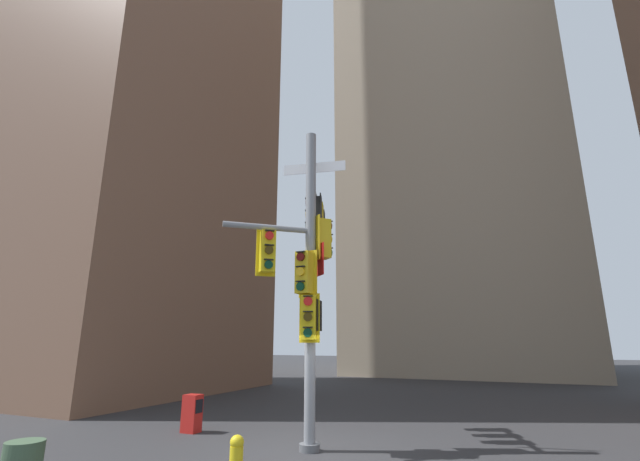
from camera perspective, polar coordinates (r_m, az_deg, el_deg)
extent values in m
plane|color=#2D2D30|center=(10.68, -1.42, -27.32)|extent=(120.00, 120.00, 0.00)
cube|color=tan|center=(43.48, 16.72, 16.50)|extent=(16.45, 16.45, 48.67)
cylinder|color=gray|center=(10.52, -1.29, -6.41)|extent=(0.26, 0.26, 7.70)
cylinder|color=#595B5E|center=(10.66, -1.42, -26.90)|extent=(0.46, 0.46, 0.16)
cylinder|color=gray|center=(12.45, -0.63, 4.17)|extent=(1.06, 2.67, 0.14)
cylinder|color=gray|center=(10.50, -6.92, 0.41)|extent=(1.71, 1.55, 0.14)
cube|color=black|center=(11.86, 0.11, 2.09)|extent=(0.19, 0.46, 1.14)
cube|color=black|center=(11.87, -0.80, 2.07)|extent=(0.43, 0.43, 1.00)
cylinder|color=#360605|center=(12.00, -1.75, 3.65)|extent=(0.12, 0.21, 0.20)
cube|color=black|center=(12.04, -1.77, 4.19)|extent=(0.14, 0.23, 0.02)
cylinder|color=yellow|center=(11.89, -1.76, 2.05)|extent=(0.12, 0.21, 0.20)
cube|color=black|center=(11.93, -1.79, 2.60)|extent=(0.14, 0.23, 0.02)
cylinder|color=#06311C|center=(11.80, -1.78, 0.42)|extent=(0.12, 0.21, 0.20)
cube|color=black|center=(11.83, -1.80, 0.98)|extent=(0.14, 0.23, 0.02)
cube|color=gold|center=(12.59, 0.35, 1.10)|extent=(0.19, 0.46, 1.14)
cube|color=gold|center=(12.61, -0.51, 1.08)|extent=(0.43, 0.43, 1.00)
cylinder|color=#360605|center=(12.72, -1.40, 2.58)|extent=(0.12, 0.21, 0.20)
cube|color=black|center=(12.76, -1.43, 3.10)|extent=(0.14, 0.23, 0.02)
cylinder|color=yellow|center=(12.62, -1.41, 1.06)|extent=(0.12, 0.21, 0.20)
cube|color=black|center=(12.66, -1.44, 1.59)|extent=(0.14, 0.23, 0.02)
cylinder|color=#06311C|center=(12.53, -1.42, -0.48)|extent=(0.12, 0.21, 0.20)
cube|color=black|center=(12.56, -1.45, 0.05)|extent=(0.14, 0.23, 0.02)
cube|color=black|center=(13.33, 0.57, 0.21)|extent=(0.19, 0.46, 1.14)
cube|color=black|center=(13.34, -0.25, 0.20)|extent=(0.43, 0.43, 1.00)
cylinder|color=#360605|center=(13.45, -1.10, 1.63)|extent=(0.12, 0.21, 0.20)
cube|color=black|center=(13.49, -1.12, 2.12)|extent=(0.14, 0.23, 0.02)
cylinder|color=#3C2C06|center=(13.36, -1.10, 0.18)|extent=(0.12, 0.21, 0.20)
cube|color=black|center=(13.39, -1.13, 0.68)|extent=(0.14, 0.23, 0.02)
cylinder|color=#19C672|center=(13.27, -1.11, -1.28)|extent=(0.12, 0.21, 0.20)
cube|color=black|center=(13.30, -1.13, -0.77)|extent=(0.14, 0.23, 0.02)
cube|color=yellow|center=(10.54, -7.23, -3.00)|extent=(0.38, 0.34, 1.14)
cube|color=yellow|center=(10.36, -7.02, -2.80)|extent=(0.48, 0.48, 1.00)
cylinder|color=red|center=(10.25, -6.74, -0.67)|extent=(0.19, 0.18, 0.20)
cube|color=black|center=(10.27, -6.71, -0.01)|extent=(0.21, 0.20, 0.02)
cylinder|color=#3C2C06|center=(10.17, -6.80, -2.59)|extent=(0.19, 0.18, 0.20)
cube|color=black|center=(10.19, -6.77, -1.92)|extent=(0.21, 0.20, 0.02)
cylinder|color=#06311C|center=(10.10, -6.85, -4.53)|extent=(0.19, 0.18, 0.20)
cube|color=black|center=(10.12, -6.83, -3.85)|extent=(0.21, 0.20, 0.02)
cube|color=gold|center=(10.76, -0.58, -1.04)|extent=(0.38, 0.34, 1.14)
cube|color=gold|center=(10.84, 0.34, -1.14)|extent=(0.48, 0.48, 1.00)
cylinder|color=#360605|center=(11.01, 1.28, 0.53)|extent=(0.19, 0.18, 0.20)
cube|color=black|center=(11.05, 1.30, 1.13)|extent=(0.21, 0.20, 0.02)
cylinder|color=yellow|center=(10.93, 1.29, -1.24)|extent=(0.19, 0.18, 0.20)
cube|color=black|center=(10.96, 1.31, -0.63)|extent=(0.21, 0.20, 0.02)
cylinder|color=#06311C|center=(10.85, 1.30, -3.04)|extent=(0.19, 0.18, 0.20)
cube|color=black|center=(10.88, 1.32, -2.42)|extent=(0.21, 0.20, 0.02)
cube|color=yellow|center=(10.29, -1.39, -11.53)|extent=(0.46, 0.19, 1.14)
cube|color=yellow|center=(10.10, -1.50, -11.48)|extent=(0.43, 0.43, 1.00)
cylinder|color=red|center=(9.92, -1.61, -9.40)|extent=(0.21, 0.12, 0.20)
cube|color=black|center=(9.93, -1.61, -8.70)|extent=(0.23, 0.14, 0.02)
cylinder|color=#3C2C06|center=(9.90, -1.62, -11.41)|extent=(0.21, 0.12, 0.20)
cube|color=black|center=(9.90, -1.62, -10.72)|extent=(0.23, 0.14, 0.02)
cylinder|color=#06311C|center=(9.89, -1.64, -13.44)|extent=(0.21, 0.12, 0.20)
cube|color=black|center=(9.88, -1.64, -12.74)|extent=(0.23, 0.14, 0.02)
cube|color=gold|center=(10.41, -1.62, -5.78)|extent=(0.48, 0.04, 1.14)
cube|color=gold|center=(10.24, -2.10, -5.63)|extent=(0.35, 0.35, 1.00)
cylinder|color=#360605|center=(10.12, -2.59, -3.51)|extent=(0.20, 0.06, 0.20)
cube|color=black|center=(10.14, -2.60, -2.84)|extent=(0.22, 0.08, 0.02)
cylinder|color=yellow|center=(10.06, -2.62, -5.47)|extent=(0.20, 0.06, 0.20)
cube|color=black|center=(10.08, -2.62, -4.79)|extent=(0.22, 0.08, 0.02)
cylinder|color=#06311C|center=(10.01, -2.64, -7.45)|extent=(0.20, 0.06, 0.20)
cube|color=black|center=(10.02, -2.65, -6.76)|extent=(0.22, 0.08, 0.02)
cube|color=white|center=(11.67, -0.78, 8.32)|extent=(1.68, 0.33, 0.28)
cube|color=#19479E|center=(11.67, -0.78, 8.32)|extent=(1.64, 0.32, 0.24)
cube|color=red|center=(10.67, -0.16, -3.96)|extent=(0.46, 0.46, 0.80)
cube|color=white|center=(10.67, -0.16, -3.96)|extent=(0.43, 0.43, 0.76)
cube|color=black|center=(10.38, -0.11, -11.22)|extent=(0.14, 0.59, 0.72)
cube|color=white|center=(10.38, -0.11, -11.22)|extent=(0.13, 0.55, 0.68)
sphere|color=yellow|center=(8.00, -11.00, -25.93)|extent=(0.23, 0.23, 0.23)
cube|color=red|center=(13.04, -16.67, -22.28)|extent=(0.44, 0.36, 0.96)
cube|color=black|center=(12.87, -15.77, -21.58)|extent=(0.01, 0.29, 0.35)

